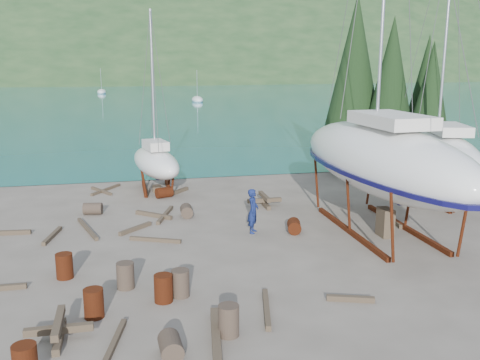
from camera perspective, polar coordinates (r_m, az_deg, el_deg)
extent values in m
plane|color=#60564C|center=(19.95, -1.32, -9.02)|extent=(600.00, 600.00, 0.00)
plane|color=#1B6D89|center=(333.31, -12.00, 11.05)|extent=(700.00, 700.00, 0.00)
ellipsoid|color=#1C381C|center=(338.31, -12.01, 11.06)|extent=(800.00, 360.00, 110.00)
cube|color=beige|center=(208.93, -17.20, 10.56)|extent=(6.00, 5.00, 4.00)
cube|color=#A54C2D|center=(208.87, -17.25, 11.33)|extent=(6.60, 5.60, 1.60)
cube|color=beige|center=(210.96, -3.29, 11.10)|extent=(6.00, 5.00, 4.00)
cube|color=#A54C2D|center=(210.91, -3.30, 11.86)|extent=(6.60, 5.60, 1.60)
cylinder|color=black|center=(34.82, 15.30, 1.30)|extent=(0.36, 0.36, 1.60)
cone|color=black|center=(34.23, 15.78, 9.53)|extent=(3.60, 3.60, 8.40)
cylinder|color=black|center=(33.87, 19.09, 0.54)|extent=(0.36, 0.36, 1.36)
cone|color=black|center=(33.30, 19.61, 7.71)|extent=(3.06, 3.06, 7.14)
cylinder|color=black|center=(35.91, 11.72, 2.01)|extent=(0.36, 0.36, 1.84)
cone|color=black|center=(35.34, 12.14, 11.22)|extent=(4.14, 4.14, 9.66)
cylinder|color=black|center=(37.15, 18.69, 1.64)|extent=(0.36, 0.36, 1.44)
cone|color=black|center=(36.62, 19.19, 8.57)|extent=(3.24, 3.24, 7.56)
ellipsoid|color=white|center=(99.38, -4.57, 8.52)|extent=(2.00, 5.00, 1.40)
cylinder|color=silver|center=(99.22, -4.60, 10.16)|extent=(0.08, 0.08, 5.00)
ellipsoid|color=white|center=(128.48, -14.54, 9.07)|extent=(2.00, 5.00, 1.40)
cylinder|color=silver|center=(128.35, -14.61, 10.34)|extent=(0.08, 0.08, 5.00)
ellipsoid|color=white|center=(23.65, 14.88, 2.14)|extent=(4.42, 13.09, 3.01)
cube|color=#0D0C3E|center=(23.30, 15.46, -0.70)|extent=(0.37, 2.34, 1.00)
cube|color=silver|center=(22.84, 15.87, 6.19)|extent=(2.27, 3.98, 0.50)
cube|color=#5C210F|center=(23.84, 11.62, -5.37)|extent=(0.18, 7.11, 0.20)
cube|color=#5C210F|center=(25.00, 17.18, -4.84)|extent=(0.18, 7.11, 0.20)
cube|color=brown|center=(23.69, 15.24, -4.38)|extent=(0.50, 0.80, 1.22)
ellipsoid|color=white|center=(30.46, 20.71, 2.58)|extent=(5.37, 10.16, 2.31)
cube|color=#0D0C3E|center=(30.18, 21.11, 1.11)|extent=(0.71, 1.76, 1.00)
cube|color=silver|center=(29.87, 21.42, 5.07)|extent=(2.29, 3.24, 0.50)
cylinder|color=silver|center=(30.57, 21.27, 15.98)|extent=(0.14, 0.14, 11.71)
cube|color=#5C210F|center=(30.41, 18.79, -1.88)|extent=(0.18, 5.37, 0.20)
cube|color=#5C210F|center=(31.47, 21.89, -1.65)|extent=(0.18, 5.37, 0.20)
cube|color=brown|center=(30.47, 20.90, -1.41)|extent=(0.50, 0.80, 0.83)
ellipsoid|color=white|center=(31.16, -8.98, 1.86)|extent=(3.30, 6.61, 1.63)
cube|color=#0D0C3E|center=(30.92, -8.92, 1.09)|extent=(0.49, 1.17, 1.00)
cube|color=silver|center=(30.67, -9.01, 3.70)|extent=(1.48, 2.09, 0.50)
cylinder|color=silver|center=(30.96, -9.32, 10.56)|extent=(0.14, 0.14, 7.60)
cube|color=#5C210F|center=(31.44, -10.15, -0.94)|extent=(0.18, 3.48, 0.20)
cube|color=#5C210F|center=(31.52, -7.62, -0.82)|extent=(0.18, 3.48, 0.20)
cube|color=brown|center=(31.15, -8.85, -0.91)|extent=(0.50, 0.80, 0.31)
imported|color=#111D4E|center=(23.23, 1.41, -3.32)|extent=(0.73, 0.84, 1.96)
cylinder|color=#2D2823|center=(14.26, -7.40, -17.16)|extent=(0.62, 0.90, 0.58)
cylinder|color=#5C210F|center=(29.60, -8.09, -1.33)|extent=(1.02, 0.85, 0.58)
cylinder|color=#2D2823|center=(17.39, -6.38, -10.88)|extent=(0.58, 0.58, 0.88)
cylinder|color=#5C210F|center=(23.54, 5.80, -4.92)|extent=(0.78, 1.00, 0.58)
cylinder|color=#5C210F|center=(19.60, -18.22, -8.70)|extent=(0.58, 0.58, 0.88)
cylinder|color=#2D2823|center=(27.12, -15.42, -2.96)|extent=(0.97, 0.72, 0.58)
cylinder|color=#2D2823|center=(25.88, -5.73, -3.29)|extent=(0.62, 0.90, 0.58)
cylinder|color=#5C210F|center=(16.53, -15.33, -12.57)|extent=(0.58, 0.58, 0.88)
cylinder|color=#5C210F|center=(17.10, -8.17, -11.36)|extent=(0.58, 0.58, 0.88)
cylinder|color=#2D2823|center=(18.25, -12.12, -9.94)|extent=(0.58, 0.58, 0.88)
cylinder|color=#2D2823|center=(15.03, -1.22, -14.75)|extent=(0.58, 0.58, 0.88)
cube|color=brown|center=(31.85, -14.12, -1.00)|extent=(1.64, 2.35, 0.14)
cube|color=brown|center=(25.87, 16.16, -4.20)|extent=(0.55, 1.95, 0.19)
cube|color=brown|center=(25.33, -23.98, -5.17)|extent=(2.35, 0.41, 0.19)
cube|color=brown|center=(14.88, -13.49, -17.02)|extent=(0.78, 2.89, 0.15)
cube|color=brown|center=(24.21, -11.09, -5.10)|extent=(1.49, 1.47, 0.17)
cube|color=brown|center=(16.50, 2.85, -13.54)|extent=(0.71, 2.49, 0.16)
cube|color=brown|center=(30.49, -6.68, -1.26)|extent=(1.42, 1.64, 0.19)
cube|color=brown|center=(17.43, 11.70, -12.30)|extent=(1.46, 0.65, 0.17)
cube|color=brown|center=(26.12, -9.20, -3.70)|extent=(1.70, 1.52, 0.19)
cube|color=brown|center=(31.59, -14.58, -1.13)|extent=(1.24, 1.93, 0.15)
cube|color=brown|center=(26.10, -8.00, -3.70)|extent=(1.03, 2.72, 0.16)
cube|color=brown|center=(22.62, -9.03, -6.32)|extent=(2.10, 1.04, 0.15)
cube|color=brown|center=(24.73, -15.97, -5.01)|extent=(1.07, 3.21, 0.15)
cube|color=brown|center=(14.92, -2.58, -16.40)|extent=(0.65, 3.06, 0.23)
cube|color=brown|center=(24.19, -19.39, -5.63)|extent=(0.60, 2.18, 0.16)
cube|color=brown|center=(15.75, -18.71, -15.51)|extent=(0.20, 1.80, 0.20)
cube|color=brown|center=(15.66, -18.76, -14.86)|extent=(1.80, 0.20, 0.20)
cube|color=brown|center=(15.57, -18.81, -14.21)|extent=(0.20, 1.80, 0.20)
cube|color=brown|center=(27.73, 2.62, -2.57)|extent=(0.20, 1.80, 0.20)
cube|color=brown|center=(27.68, 2.63, -2.17)|extent=(1.80, 0.20, 0.20)
cube|color=brown|center=(27.63, 2.63, -1.77)|extent=(0.20, 1.80, 0.20)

